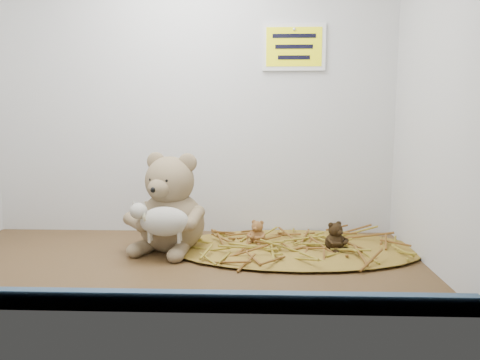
{
  "coord_description": "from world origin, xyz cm",
  "views": [
    {
      "loc": [
        19.68,
        -110.1,
        35.65
      ],
      "look_at": [
        15.41,
        2.85,
        19.79
      ],
      "focal_mm": 35.0,
      "sensor_mm": 36.0,
      "label": 1
    }
  ],
  "objects_px": {
    "toy_lamb": "(165,221)",
    "mini_teddy_tan": "(257,231)",
    "main_teddy": "(171,202)",
    "mini_teddy_brown": "(335,235)"
  },
  "relations": [
    {
      "from": "toy_lamb",
      "to": "mini_teddy_tan",
      "type": "bearing_deg",
      "value": 30.26
    },
    {
      "from": "toy_lamb",
      "to": "mini_teddy_brown",
      "type": "distance_m",
      "value": 0.43
    },
    {
      "from": "mini_teddy_brown",
      "to": "toy_lamb",
      "type": "bearing_deg",
      "value": 155.26
    },
    {
      "from": "main_teddy",
      "to": "toy_lamb",
      "type": "height_order",
      "value": "main_teddy"
    },
    {
      "from": "main_teddy",
      "to": "toy_lamb",
      "type": "relative_size",
      "value": 1.66
    },
    {
      "from": "main_teddy",
      "to": "mini_teddy_tan",
      "type": "xyz_separation_m",
      "value": [
        0.23,
        0.04,
        -0.08
      ]
    },
    {
      "from": "toy_lamb",
      "to": "mini_teddy_tan",
      "type": "relative_size",
      "value": 2.46
    },
    {
      "from": "toy_lamb",
      "to": "mini_teddy_tan",
      "type": "distance_m",
      "value": 0.27
    },
    {
      "from": "mini_teddy_tan",
      "to": "mini_teddy_brown",
      "type": "bearing_deg",
      "value": 7.87
    },
    {
      "from": "main_teddy",
      "to": "mini_teddy_tan",
      "type": "height_order",
      "value": "main_teddy"
    }
  ]
}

